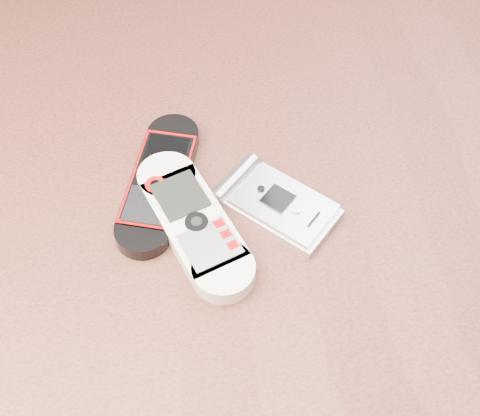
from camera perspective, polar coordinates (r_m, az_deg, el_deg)
name	(u,v)px	position (r m, az deg, el deg)	size (l,w,h in m)	color
table	(235,277)	(0.67, -0.43, -5.91)	(1.20, 0.80, 0.75)	black
nokia_white	(194,223)	(0.56, -3.96, -1.26)	(0.05, 0.16, 0.02)	white
nokia_black_red	(159,182)	(0.60, -6.94, 2.25)	(0.05, 0.16, 0.02)	black
motorola_razr	(280,205)	(0.58, 3.47, 0.25)	(0.06, 0.11, 0.02)	silver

